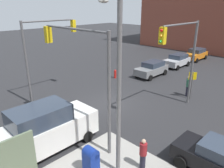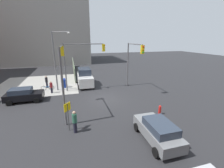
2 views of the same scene
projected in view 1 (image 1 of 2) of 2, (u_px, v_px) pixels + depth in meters
ground_plane at (110, 103)px, 17.85m from camera, size 120.00×120.00×0.00m
traffic_signal_nw_corner at (183, 50)px, 15.08m from camera, size 4.91×0.36×6.50m
traffic_signal_se_corner at (47, 44)px, 17.48m from camera, size 4.90×0.36×6.50m
traffic_signal_ne_corner at (81, 63)px, 11.72m from camera, size 0.36×5.67×6.50m
street_lamp_corner at (116, 76)px, 9.27m from camera, size 1.54×2.38×8.00m
warning_sign_two_way at (192, 81)px, 18.08m from camera, size 0.48×0.48×2.40m
mailbox_blue at (91, 160)px, 10.14m from camera, size 0.56×0.64×1.43m
fire_hydrant at (115, 74)px, 23.80m from camera, size 0.26×0.26×0.94m
coupe_black at (220, 159)px, 10.11m from camera, size 2.02×4.04×1.62m
sedan_silver at (177, 60)px, 28.04m from camera, size 3.99×2.02×1.62m
coupe_gray at (152, 69)px, 24.38m from camera, size 4.21×2.02×1.62m
coupe_orange at (196, 54)px, 31.56m from camera, size 4.25×2.02×1.62m
van_white_delivery at (47, 128)px, 11.82m from camera, size 5.40×2.32×2.62m
pedestrian_waiting at (143, 154)px, 10.46m from camera, size 0.36×0.36×1.65m
pedestrian_walking_north at (188, 86)px, 18.89m from camera, size 0.36×0.36×1.83m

